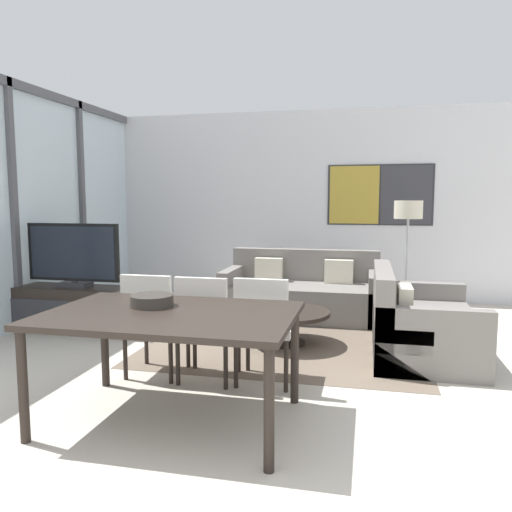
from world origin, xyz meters
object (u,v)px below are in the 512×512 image
floor_lamp (408,219)px  dining_chair_centre (206,321)px  sofa_side (415,327)px  dining_chair_left (153,317)px  dining_chair_right (264,323)px  fruit_bowl (152,300)px  sofa_main (302,295)px  coffee_table (285,319)px  tv_console (75,309)px  television (73,256)px  dining_table (170,322)px

floor_lamp → dining_chair_centre: bearing=-123.8°
sofa_side → dining_chair_left: bearing=116.5°
dining_chair_right → fruit_bowl: (-0.66, -0.65, 0.28)m
sofa_main → coffee_table: 1.29m
tv_console → sofa_main: bearing=28.2°
sofa_main → dining_chair_right: (0.01, -2.44, 0.24)m
sofa_main → dining_chair_right: 2.45m
sofa_side → dining_chair_right: dining_chair_right is taller
coffee_table → dining_chair_left: dining_chair_left is taller
sofa_side → fruit_bowl: 2.62m
tv_console → dining_chair_left: 1.91m
tv_console → television: television is taller
sofa_main → dining_table: 3.29m
tv_console → dining_table: dining_table is taller
dining_chair_left → floor_lamp: (2.20, 2.57, 0.74)m
dining_chair_left → fruit_bowl: (0.28, -0.62, 0.28)m
coffee_table → television: bearing=-180.0°
dining_chair_centre → floor_lamp: floor_lamp is taller
sofa_side → dining_chair_centre: bearing=122.9°
floor_lamp → sofa_side: bearing=-90.5°
dining_table → dining_chair_right: 0.93m
sofa_main → fruit_bowl: size_ratio=6.48×
floor_lamp → sofa_main: bearing=-175.3°
television → dining_chair_right: size_ratio=1.26×
fruit_bowl → floor_lamp: 3.75m
dining_table → dining_chair_right: size_ratio=1.87×
sofa_side → coffee_table: (-1.27, 0.08, -0.01)m
dining_table → fruit_bowl: size_ratio=5.50×
television → sofa_main: bearing=28.2°
tv_console → sofa_main: sofa_main is taller
television → dining_chair_centre: (1.95, -1.19, -0.35)m
television → fruit_bowl: television is taller
sofa_side → fruit_bowl: size_ratio=4.89×
fruit_bowl → television: bearing=134.5°
coffee_table → floor_lamp: (1.28, 1.40, 0.98)m
tv_console → sofa_main: size_ratio=0.83×
dining_chair_right → fruit_bowl: bearing=-135.7°
dining_chair_centre → dining_chair_right: size_ratio=1.00×
dining_chair_left → sofa_side: bearing=26.5°
dining_table → dining_chair_right: (0.47, 0.79, -0.17)m
sofa_main → floor_lamp: 1.61m
sofa_main → sofa_side: 1.87m
sofa_side → dining_chair_centre: size_ratio=1.66×
television → dining_chair_left: (1.48, -1.17, -0.35)m
dining_table → dining_chair_centre: (0.00, 0.74, -0.17)m
television → fruit_bowl: size_ratio=3.71×
fruit_bowl → sofa_main: bearing=78.2°
coffee_table → dining_chair_left: 1.51m
dining_table → floor_lamp: 3.80m
dining_chair_centre → floor_lamp: bearing=56.2°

